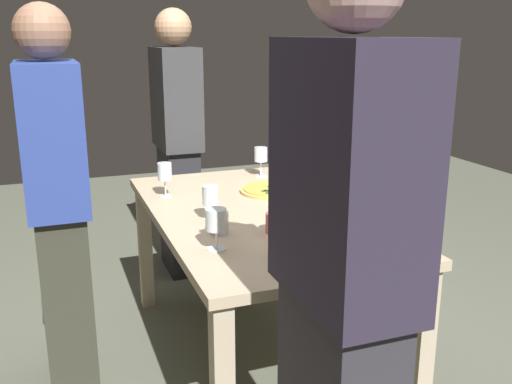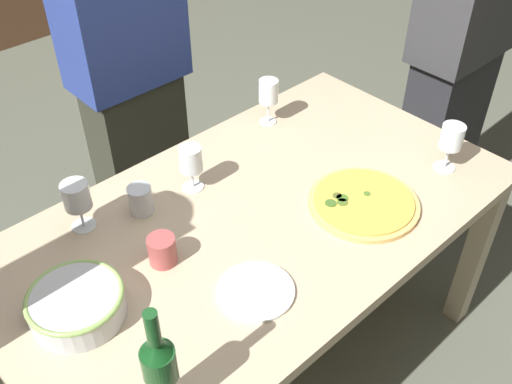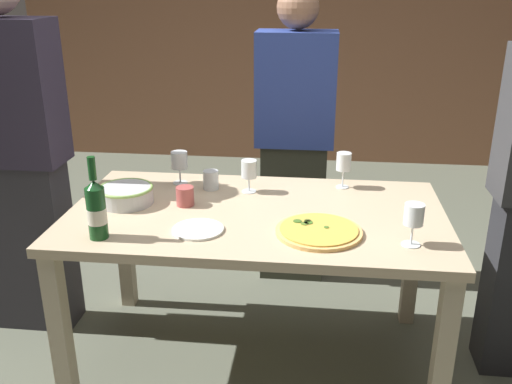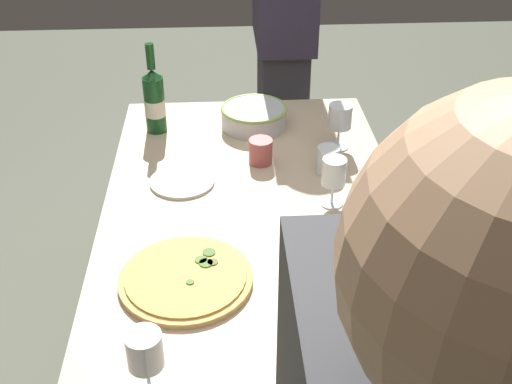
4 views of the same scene
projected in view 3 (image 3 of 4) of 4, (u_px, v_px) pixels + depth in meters
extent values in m
plane|color=#5C6151|center=(256.00, 357.00, 2.67)|extent=(8.00, 8.00, 0.00)
cube|color=#C4AD8B|center=(256.00, 216.00, 2.41)|extent=(1.60, 0.90, 0.04)
cube|color=#BEAC90|center=(60.00, 332.00, 2.25)|extent=(0.07, 0.07, 0.71)
cube|color=#BEAC90|center=(443.00, 359.00, 2.10)|extent=(0.07, 0.07, 0.71)
cube|color=#BEAC90|center=(125.00, 245.00, 2.99)|extent=(0.07, 0.07, 0.71)
cube|color=#BEAC90|center=(412.00, 260.00, 2.83)|extent=(0.07, 0.07, 0.71)
cube|color=#996548|center=(295.00, 28.00, 5.19)|extent=(5.10, 0.16, 2.49)
cylinder|color=#E5B063|center=(319.00, 232.00, 2.19)|extent=(0.34, 0.34, 0.02)
cylinder|color=gold|center=(319.00, 229.00, 2.19)|extent=(0.30, 0.30, 0.01)
cylinder|color=#507027|center=(305.00, 224.00, 2.23)|extent=(0.03, 0.03, 0.00)
cylinder|color=#497429|center=(326.00, 227.00, 2.19)|extent=(0.02, 0.02, 0.00)
cylinder|color=#406825|center=(297.00, 221.00, 2.25)|extent=(0.03, 0.03, 0.00)
cylinder|color=#515F26|center=(308.00, 221.00, 2.25)|extent=(0.03, 0.03, 0.00)
cylinder|color=#447125|center=(308.00, 222.00, 2.24)|extent=(0.04, 0.04, 0.00)
cylinder|color=silver|center=(126.00, 195.00, 2.47)|extent=(0.24, 0.24, 0.08)
torus|color=#93BE61|center=(125.00, 188.00, 2.46)|extent=(0.24, 0.24, 0.01)
cylinder|color=#13441A|center=(97.00, 213.00, 2.12)|extent=(0.07, 0.07, 0.20)
cone|color=#13441A|center=(94.00, 185.00, 2.08)|extent=(0.07, 0.07, 0.03)
cylinder|color=#13441A|center=(92.00, 168.00, 2.06)|extent=(0.03, 0.03, 0.09)
cylinder|color=silver|center=(97.00, 216.00, 2.13)|extent=(0.07, 0.07, 0.06)
cylinder|color=white|center=(249.00, 191.00, 2.62)|extent=(0.07, 0.07, 0.00)
cylinder|color=white|center=(249.00, 184.00, 2.61)|extent=(0.01, 0.01, 0.07)
cylinder|color=white|center=(249.00, 169.00, 2.58)|extent=(0.07, 0.07, 0.08)
cylinder|color=white|center=(180.00, 183.00, 2.73)|extent=(0.07, 0.07, 0.00)
cylinder|color=white|center=(180.00, 175.00, 2.71)|extent=(0.01, 0.01, 0.07)
cylinder|color=white|center=(179.00, 160.00, 2.69)|extent=(0.08, 0.08, 0.08)
cylinder|color=maroon|center=(179.00, 164.00, 2.69)|extent=(0.07, 0.07, 0.04)
cylinder|color=white|center=(342.00, 187.00, 2.67)|extent=(0.06, 0.06, 0.00)
cylinder|color=white|center=(343.00, 178.00, 2.66)|extent=(0.01, 0.01, 0.08)
cylinder|color=white|center=(344.00, 162.00, 2.63)|extent=(0.07, 0.07, 0.08)
cylinder|color=white|center=(411.00, 244.00, 2.10)|extent=(0.07, 0.07, 0.00)
cylinder|color=white|center=(412.00, 234.00, 2.08)|extent=(0.01, 0.01, 0.08)
cylinder|color=white|center=(414.00, 214.00, 2.05)|extent=(0.07, 0.07, 0.08)
cylinder|color=maroon|center=(413.00, 220.00, 2.06)|extent=(0.06, 0.06, 0.04)
cylinder|color=#B04F4C|center=(185.00, 196.00, 2.45)|extent=(0.08, 0.08, 0.08)
cylinder|color=white|center=(211.00, 180.00, 2.64)|extent=(0.07, 0.07, 0.09)
cylinder|color=white|center=(198.00, 229.00, 2.22)|extent=(0.20, 0.20, 0.01)
cube|color=#333428|center=(293.00, 211.00, 3.29)|extent=(0.36, 0.20, 0.81)
cube|color=#2B3F8E|center=(296.00, 89.00, 3.04)|extent=(0.43, 0.24, 0.61)
sphere|color=#92674E|center=(298.00, 7.00, 2.89)|extent=(0.22, 0.22, 0.22)
cube|color=#2F2D34|center=(32.00, 245.00, 2.81)|extent=(0.38, 0.20, 0.87)
cube|color=#2B2536|center=(8.00, 93.00, 2.53)|extent=(0.44, 0.24, 0.65)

